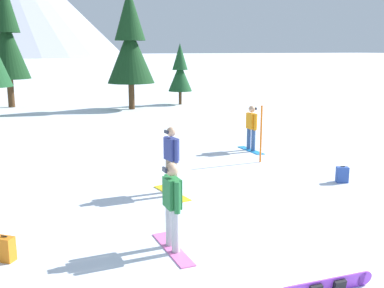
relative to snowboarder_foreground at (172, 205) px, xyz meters
The scene contains 11 objects.
ground_plane 2.14m from the snowboarder_foreground, ahead, with size 800.00×800.00×0.00m, color silver.
snowboarder_foreground is the anchor object (origin of this frame).
snowboarder_midground 3.36m from the snowboarder_foreground, 67.55° to the left, with size 0.45×1.53×1.74m.
snowboarder_background 8.83m from the snowboarder_foreground, 48.16° to the left, with size 0.33×1.51×1.66m.
loose_snowboard_near_right 2.96m from the snowboarder_foreground, 58.85° to the right, with size 1.69×0.25×0.27m.
backpack_orange 3.02m from the snowboarder_foreground, 163.49° to the left, with size 0.38×0.38×0.47m.
backpack_blue 6.36m from the snowboarder_foreground, 18.71° to the left, with size 0.37×0.35×0.47m.
trail_marker_pole 7.21m from the snowboarder_foreground, 43.52° to the left, with size 0.06×0.06×1.88m, color orange.
pine_tree_young 22.95m from the snowboarder_foreground, 65.85° to the left, with size 1.60×1.60×4.07m.
pine_tree_tall 24.45m from the snowboarder_foreground, 92.54° to the left, with size 2.66×2.66×8.24m.
pine_tree_broad 20.90m from the snowboarder_foreground, 74.20° to the left, with size 2.88×2.88×7.34m.
Camera 1 is at (-4.97, -6.97, 3.64)m, focal length 42.68 mm.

